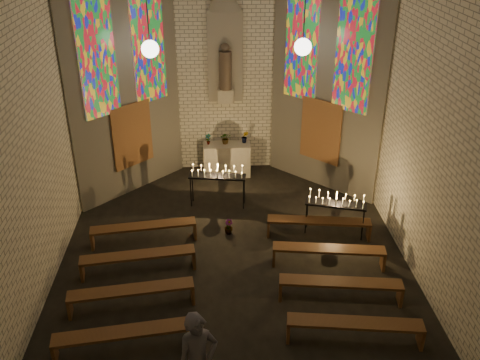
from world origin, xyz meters
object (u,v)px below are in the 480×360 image
aisle_flower_pot (229,227)px  votive_stand_left (217,174)px  votive_stand_right (336,201)px  altar (227,159)px

aisle_flower_pot → votive_stand_left: size_ratio=0.25×
aisle_flower_pot → votive_stand_right: votive_stand_right is taller
aisle_flower_pot → votive_stand_right: bearing=-3.5°
altar → aisle_flower_pot: (-0.07, -3.30, -0.31)m
aisle_flower_pot → votive_stand_right: size_ratio=0.25×
votive_stand_left → votive_stand_right: 3.29m
altar → votive_stand_right: votive_stand_right is taller
aisle_flower_pot → votive_stand_left: (-0.24, 1.45, 0.77)m
altar → votive_stand_left: size_ratio=0.90×
aisle_flower_pot → votive_stand_right: (2.63, -0.16, 0.74)m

